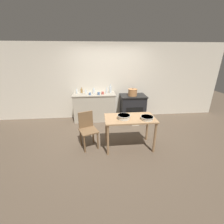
{
  "coord_description": "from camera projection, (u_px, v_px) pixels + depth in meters",
  "views": [
    {
      "loc": [
        -0.38,
        -3.63,
        2.19
      ],
      "look_at": [
        0.0,
        0.4,
        0.61
      ],
      "focal_mm": 24.0,
      "sensor_mm": 36.0,
      "label": 1
    }
  ],
  "objects": [
    {
      "name": "ground_plane",
      "position": [
        113.0,
        137.0,
        4.2
      ],
      "size": [
        14.0,
        14.0,
        0.0
      ],
      "primitive_type": "plane",
      "color": "brown"
    },
    {
      "name": "wall_back",
      "position": [
        109.0,
        82.0,
        5.21
      ],
      "size": [
        8.0,
        0.07,
        2.55
      ],
      "color": "beige",
      "rests_on": "ground_plane"
    },
    {
      "name": "counter_cabinet",
      "position": [
        95.0,
        107.0,
        5.17
      ],
      "size": [
        1.41,
        0.57,
        0.94
      ],
      "color": "#B2A893",
      "rests_on": "ground_plane"
    },
    {
      "name": "stove",
      "position": [
        132.0,
        107.0,
        5.25
      ],
      "size": [
        0.86,
        0.67,
        0.87
      ],
      "color": "black",
      "rests_on": "ground_plane"
    },
    {
      "name": "work_table",
      "position": [
        130.0,
        122.0,
        3.54
      ],
      "size": [
        1.18,
        0.65,
        0.8
      ],
      "color": "#A87F56",
      "rests_on": "ground_plane"
    },
    {
      "name": "chair",
      "position": [
        88.0,
        129.0,
        3.65
      ],
      "size": [
        0.52,
        0.52,
        0.89
      ],
      "rotation": [
        0.0,
        0.0,
        0.37
      ],
      "color": "brown",
      "rests_on": "ground_plane"
    },
    {
      "name": "flour_sack",
      "position": [
        135.0,
        119.0,
        4.88
      ],
      "size": [
        0.22,
        0.16,
        0.38
      ],
      "primitive_type": "cube",
      "color": "beige",
      "rests_on": "ground_plane"
    },
    {
      "name": "stock_pot",
      "position": [
        133.0,
        92.0,
        4.99
      ],
      "size": [
        0.31,
        0.31,
        0.25
      ],
      "color": "#B77A47",
      "rests_on": "stove"
    },
    {
      "name": "mixing_bowl_large",
      "position": [
        124.0,
        117.0,
        3.42
      ],
      "size": [
        0.3,
        0.3,
        0.09
      ],
      "color": "silver",
      "rests_on": "work_table"
    },
    {
      "name": "mixing_bowl_small",
      "position": [
        147.0,
        118.0,
        3.39
      ],
      "size": [
        0.29,
        0.29,
        0.07
      ],
      "color": "silver",
      "rests_on": "work_table"
    },
    {
      "name": "bottle_far_left",
      "position": [
        107.0,
        91.0,
        5.03
      ],
      "size": [
        0.06,
        0.06,
        0.22
      ],
      "color": "silver",
      "rests_on": "counter_cabinet"
    },
    {
      "name": "bottle_left",
      "position": [
        110.0,
        89.0,
        5.12
      ],
      "size": [
        0.08,
        0.08,
        0.3
      ],
      "color": "silver",
      "rests_on": "counter_cabinet"
    },
    {
      "name": "bottle_mid_left",
      "position": [
        77.0,
        91.0,
        5.04
      ],
      "size": [
        0.06,
        0.06,
        0.18
      ],
      "color": "silver",
      "rests_on": "counter_cabinet"
    },
    {
      "name": "bottle_center_left",
      "position": [
        82.0,
        91.0,
        5.11
      ],
      "size": [
        0.06,
        0.06,
        0.19
      ],
      "color": "olive",
      "rests_on": "counter_cabinet"
    },
    {
      "name": "bottle_center",
      "position": [
        86.0,
        92.0,
        5.02
      ],
      "size": [
        0.06,
        0.06,
        0.16
      ],
      "color": "silver",
      "rests_on": "counter_cabinet"
    },
    {
      "name": "bottle_center_right",
      "position": [
        94.0,
        91.0,
        5.1
      ],
      "size": [
        0.08,
        0.08,
        0.18
      ],
      "color": "silver",
      "rests_on": "counter_cabinet"
    },
    {
      "name": "cup_mid_right",
      "position": [
        99.0,
        93.0,
        4.89
      ],
      "size": [
        0.08,
        0.08,
        0.09
      ],
      "primitive_type": "cylinder",
      "color": "#4C6B99",
      "rests_on": "counter_cabinet"
    },
    {
      "name": "cup_right",
      "position": [
        90.0,
        94.0,
        4.87
      ],
      "size": [
        0.07,
        0.07,
        0.08
      ],
      "primitive_type": "cylinder",
      "color": "#4C6B99",
      "rests_on": "counter_cabinet"
    },
    {
      "name": "cup_far_right",
      "position": [
        103.0,
        93.0,
        4.96
      ],
      "size": [
        0.09,
        0.09,
        0.08
      ],
      "primitive_type": "cylinder",
      "color": "#B74C42",
      "rests_on": "counter_cabinet"
    }
  ]
}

